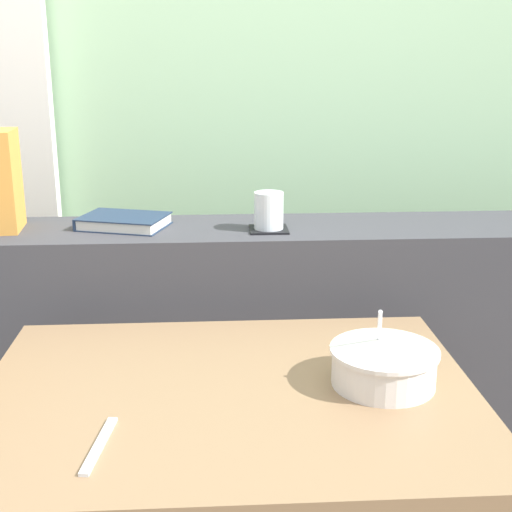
% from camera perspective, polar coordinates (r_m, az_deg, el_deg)
% --- Properties ---
extents(outdoor_backdrop, '(4.80, 0.08, 2.80)m').
position_cam_1_polar(outdoor_backdrop, '(2.38, -2.44, 18.31)').
color(outdoor_backdrop, '#9EC699').
rests_on(outdoor_backdrop, ground).
extents(dark_console_ledge, '(2.80, 0.31, 0.86)m').
position_cam_1_polar(dark_console_ledge, '(2.03, -1.78, -9.54)').
color(dark_console_ledge, '#38383D').
rests_on(dark_console_ledge, ground).
extents(breakfast_table, '(0.94, 0.71, 0.70)m').
position_cam_1_polar(breakfast_table, '(1.42, -2.13, -15.06)').
color(breakfast_table, brown).
rests_on(breakfast_table, ground).
extents(coaster_square, '(0.10, 0.10, 0.00)m').
position_cam_1_polar(coaster_square, '(1.85, 1.03, 2.17)').
color(coaster_square, black).
rests_on(coaster_square, dark_console_ledge).
extents(juice_glass, '(0.08, 0.08, 0.10)m').
position_cam_1_polar(juice_glass, '(1.84, 1.04, 3.54)').
color(juice_glass, white).
rests_on(juice_glass, coaster_square).
extents(closed_book, '(0.26, 0.21, 0.03)m').
position_cam_1_polar(closed_book, '(1.91, -10.67, 2.77)').
color(closed_book, '#1E2D47').
rests_on(closed_book, dark_console_ledge).
extents(soup_bowl, '(0.21, 0.21, 0.16)m').
position_cam_1_polar(soup_bowl, '(1.38, 10.29, -8.76)').
color(soup_bowl, silver).
rests_on(soup_bowl, breakfast_table).
extents(fork_utensil, '(0.04, 0.17, 0.01)m').
position_cam_1_polar(fork_utensil, '(1.21, -12.56, -14.70)').
color(fork_utensil, silver).
rests_on(fork_utensil, breakfast_table).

